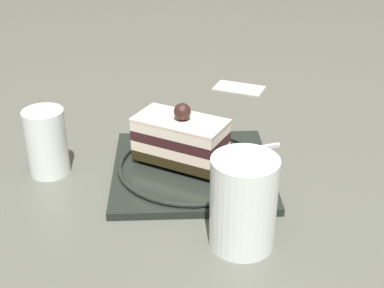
{
  "coord_description": "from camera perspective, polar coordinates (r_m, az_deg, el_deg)",
  "views": [
    {
      "loc": [
        0.05,
        -0.68,
        0.4
      ],
      "look_at": [
        -0.01,
        -0.02,
        0.05
      ],
      "focal_mm": 50.32,
      "sensor_mm": 36.0,
      "label": 1
    }
  ],
  "objects": [
    {
      "name": "ground_plane",
      "position": [
        0.78,
        0.83,
        -2.56
      ],
      "size": [
        2.4,
        2.4,
        0.0
      ],
      "primitive_type": "plane",
      "color": "#4F5047"
    },
    {
      "name": "dessert_plate",
      "position": [
        0.77,
        0.0,
        -2.58
      ],
      "size": [
        0.25,
        0.25,
        0.02
      ],
      "color": "black",
      "rests_on": "ground_plane"
    },
    {
      "name": "cake_slice",
      "position": [
        0.76,
        -1.22,
        0.55
      ],
      "size": [
        0.14,
        0.11,
        0.09
      ],
      "color": "#2C2512",
      "rests_on": "dessert_plate"
    },
    {
      "name": "fork",
      "position": [
        0.79,
        5.0,
        -0.77
      ],
      "size": [
        0.12,
        0.06,
        0.0
      ],
      "color": "silver",
      "rests_on": "dessert_plate"
    },
    {
      "name": "drink_glass_near",
      "position": [
        0.61,
        5.43,
        -6.67
      ],
      "size": [
        0.08,
        0.08,
        0.11
      ],
      "color": "white",
      "rests_on": "ground_plane"
    },
    {
      "name": "drink_glass_far",
      "position": [
        0.78,
        -15.13,
        -0.02
      ],
      "size": [
        0.06,
        0.06,
        0.1
      ],
      "color": "white",
      "rests_on": "ground_plane"
    },
    {
      "name": "folded_napkin",
      "position": [
        1.07,
        5.02,
        5.99
      ],
      "size": [
        0.11,
        0.08,
        0.0
      ],
      "primitive_type": "cube",
      "rotation": [
        0.0,
        0.0,
        2.84
      ],
      "color": "beige",
      "rests_on": "ground_plane"
    }
  ]
}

